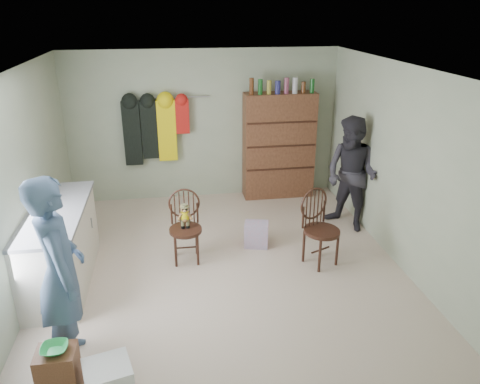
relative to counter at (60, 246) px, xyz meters
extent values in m
plane|color=beige|center=(1.95, 0.00, -0.47)|extent=(5.00, 5.00, 0.00)
plane|color=#A9B396|center=(1.95, 2.50, 0.78)|extent=(4.50, 0.00, 4.50)
plane|color=#A9B396|center=(-0.30, 0.00, 0.78)|extent=(0.00, 5.00, 5.00)
plane|color=#A9B396|center=(4.20, 0.00, 0.78)|extent=(0.00, 5.00, 5.00)
plane|color=white|center=(1.95, 0.00, 2.03)|extent=(5.00, 5.00, 0.00)
cube|color=silver|center=(0.00, 0.00, -0.02)|extent=(0.60, 1.80, 0.90)
cube|color=slate|center=(0.00, 0.00, 0.45)|extent=(0.64, 1.86, 0.04)
cylinder|color=#99999E|center=(0.31, -0.45, 0.07)|extent=(0.02, 0.02, 0.14)
cylinder|color=#99999E|center=(0.31, 0.45, 0.07)|extent=(0.02, 0.02, 0.14)
cube|color=brown|center=(0.31, -1.88, -0.24)|extent=(0.33, 0.28, 0.47)
imported|color=green|center=(0.31, -1.88, 0.02)|extent=(0.22, 0.22, 0.05)
cube|color=white|center=(0.73, -2.00, -0.29)|extent=(0.46, 0.45, 0.36)
cylinder|color=#3A1E14|center=(1.50, 0.25, -0.03)|extent=(0.43, 0.43, 0.04)
cylinder|color=#3A1E14|center=(1.35, 0.11, -0.26)|extent=(0.03, 0.03, 0.42)
cylinder|color=#3A1E14|center=(1.64, 0.11, -0.26)|extent=(0.03, 0.03, 0.42)
cylinder|color=#3A1E14|center=(1.36, 0.41, -0.26)|extent=(0.03, 0.03, 0.42)
cylinder|color=#3A1E14|center=(1.64, 0.40, -0.26)|extent=(0.03, 0.03, 0.42)
torus|color=#3A1E14|center=(1.50, 0.42, 0.27)|extent=(0.41, 0.03, 0.41)
cylinder|color=#3A1E14|center=(1.33, 0.42, 0.13)|extent=(0.03, 0.03, 0.28)
cylinder|color=#3A1E14|center=(1.67, 0.41, 0.13)|extent=(0.03, 0.03, 0.28)
cylinder|color=yellow|center=(1.50, 0.27, 0.17)|extent=(0.10, 0.10, 0.10)
cylinder|color=#475128|center=(1.50, 0.27, 0.07)|extent=(0.06, 0.06, 0.15)
sphere|color=#9E7042|center=(1.50, 0.27, 0.26)|extent=(0.09, 0.09, 0.09)
cylinder|color=#475128|center=(1.50, 0.27, 0.31)|extent=(0.08, 0.08, 0.03)
cube|color=black|center=(1.50, 0.23, 0.27)|extent=(0.07, 0.01, 0.02)
cylinder|color=#3A1E14|center=(3.21, -0.10, 0.00)|extent=(0.59, 0.59, 0.04)
cylinder|color=#3A1E14|center=(3.13, -0.29, -0.25)|extent=(0.04, 0.04, 0.45)
cylinder|color=#3A1E14|center=(3.40, -0.17, -0.25)|extent=(0.04, 0.04, 0.45)
cylinder|color=#3A1E14|center=(3.01, -0.01, -0.25)|extent=(0.04, 0.04, 0.45)
cylinder|color=#3A1E14|center=(3.28, 0.11, -0.25)|extent=(0.04, 0.04, 0.45)
torus|color=#3A1E14|center=(3.13, 0.06, 0.32)|extent=(0.41, 0.20, 0.43)
cylinder|color=#3A1E14|center=(2.98, -0.02, 0.17)|extent=(0.03, 0.03, 0.30)
cylinder|color=#3A1E14|center=(3.30, 0.13, 0.17)|extent=(0.03, 0.03, 0.30)
cube|color=pink|center=(2.48, 0.51, -0.30)|extent=(0.38, 0.32, 0.34)
imported|color=#455D7F|center=(0.33, -1.39, 0.45)|extent=(0.62, 0.77, 1.85)
imported|color=#2D2B33|center=(3.95, 0.88, 0.37)|extent=(1.00, 1.04, 1.69)
cube|color=brown|center=(3.20, 2.30, 0.43)|extent=(1.20, 0.38, 1.80)
cube|color=#3A1E14|center=(3.20, 2.11, 0.08)|extent=(1.16, 0.02, 0.03)
cube|color=#3A1E14|center=(3.20, 2.11, 0.48)|extent=(1.16, 0.02, 0.03)
cube|color=#3A1E14|center=(3.20, 2.11, 0.88)|extent=(1.16, 0.02, 0.03)
cylinder|color=#592D14|center=(2.70, 2.20, 1.46)|extent=(0.07, 0.07, 0.26)
cylinder|color=#19591E|center=(2.84, 2.20, 1.45)|extent=(0.07, 0.07, 0.24)
cylinder|color=#A59933|center=(2.99, 2.20, 1.44)|extent=(0.07, 0.07, 0.22)
cylinder|color=navy|center=(3.13, 2.20, 1.43)|extent=(0.09, 0.09, 0.21)
cylinder|color=#8C3F59|center=(3.27, 2.20, 1.46)|extent=(0.08, 0.08, 0.25)
cylinder|color=#B2B2B7|center=(3.41, 2.20, 1.46)|extent=(0.09, 0.09, 0.25)
cylinder|color=#592D14|center=(3.56, 2.20, 1.42)|extent=(0.07, 0.07, 0.19)
cylinder|color=#19591E|center=(3.70, 2.20, 1.44)|extent=(0.07, 0.07, 0.23)
cylinder|color=#99999E|center=(1.55, 2.44, 1.28)|extent=(1.00, 0.02, 0.02)
cube|color=black|center=(0.77, 2.38, 0.72)|extent=(0.28, 0.10, 1.05)
cube|color=black|center=(1.05, 2.38, 0.77)|extent=(0.26, 0.10, 0.95)
cube|color=yellow|center=(1.33, 2.38, 0.75)|extent=(0.30, 0.10, 1.00)
cube|color=red|center=(1.59, 2.38, 0.97)|extent=(0.22, 0.10, 0.55)
camera|label=1|loc=(1.35, -5.19, 2.68)|focal=35.00mm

